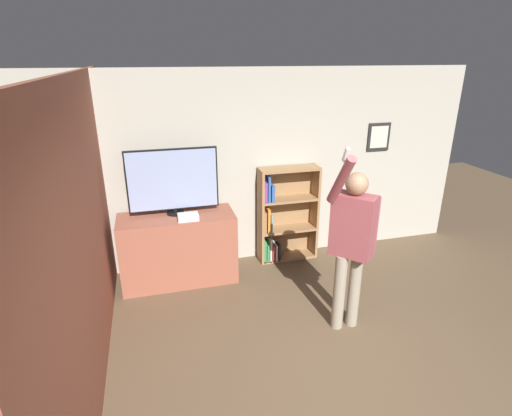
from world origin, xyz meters
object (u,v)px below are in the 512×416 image
(television, at_px, (173,181))
(game_console, at_px, (188,217))
(person, at_px, (352,238))
(bookshelf, at_px, (282,217))

(television, relative_size, game_console, 4.43)
(television, height_order, person, person)
(game_console, bearing_deg, person, -40.05)
(television, distance_m, game_console, 0.49)
(television, xyz_separation_m, game_console, (0.14, -0.25, -0.40))
(bookshelf, bearing_deg, game_console, -163.28)
(game_console, bearing_deg, television, 118.55)
(game_console, bearing_deg, bookshelf, 16.72)
(television, bearing_deg, game_console, -61.45)
(television, bearing_deg, bookshelf, 6.07)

